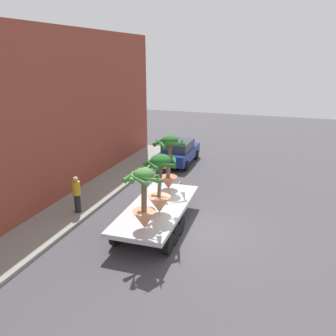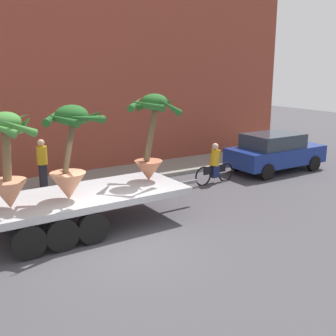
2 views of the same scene
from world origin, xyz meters
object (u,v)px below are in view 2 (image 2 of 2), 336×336
at_px(potted_palm_front, 70,152).
at_px(pedestrian_near_gate, 42,163).
at_px(cyclist, 215,166).
at_px(flatbed_trailer, 75,203).
at_px(parked_car, 275,151).
at_px(potted_palm_middle, 151,134).
at_px(potted_palm_rear, 8,161).

relative_size(potted_palm_front, pedestrian_near_gate, 1.38).
distance_m(cyclist, pedestrian_near_gate, 6.14).
relative_size(flatbed_trailer, potted_palm_front, 2.76).
xyz_separation_m(potted_palm_front, cyclist, (6.10, 1.98, -1.51)).
height_order(flatbed_trailer, parked_car, parked_car).
height_order(flatbed_trailer, cyclist, cyclist).
bearing_deg(parked_car, potted_palm_middle, -166.50).
relative_size(flatbed_trailer, potted_palm_middle, 2.60).
relative_size(parked_car, pedestrian_near_gate, 2.39).
height_order(potted_palm_front, cyclist, potted_palm_front).
distance_m(potted_palm_rear, pedestrian_near_gate, 4.59).
relative_size(flatbed_trailer, pedestrian_near_gate, 3.83).
bearing_deg(potted_palm_rear, cyclist, 14.16).
distance_m(potted_palm_middle, cyclist, 4.15).
distance_m(parked_car, pedestrian_near_gate, 9.20).
relative_size(potted_palm_rear, potted_palm_middle, 0.91).
height_order(parked_car, pedestrian_near_gate, pedestrian_near_gate).
bearing_deg(potted_palm_front, flatbed_trailer, 65.46).
bearing_deg(potted_palm_front, potted_palm_middle, 11.20).
distance_m(potted_palm_middle, pedestrian_near_gate, 4.45).
xyz_separation_m(flatbed_trailer, pedestrian_near_gate, (0.23, 3.85, 0.29)).
xyz_separation_m(potted_palm_front, pedestrian_near_gate, (0.37, 4.14, -1.14)).
height_order(potted_palm_middle, pedestrian_near_gate, potted_palm_middle).
height_order(potted_palm_rear, pedestrian_near_gate, potted_palm_rear).
bearing_deg(flatbed_trailer, potted_palm_middle, 5.09).
bearing_deg(flatbed_trailer, potted_palm_rear, -172.01).
bearing_deg(potted_palm_rear, flatbed_trailer, 7.99).
bearing_deg(potted_palm_middle, parked_car, 13.50).
bearing_deg(parked_car, potted_palm_front, -167.14).
bearing_deg(pedestrian_near_gate, cyclist, -20.63).
bearing_deg(parked_car, flatbed_trailer, -168.71).
bearing_deg(pedestrian_near_gate, potted_palm_front, -95.04).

